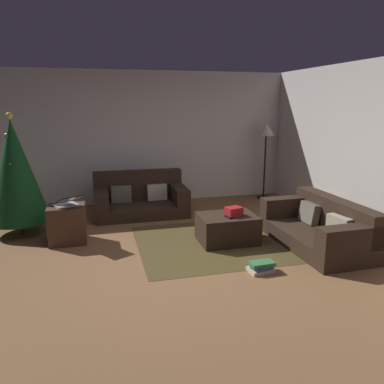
% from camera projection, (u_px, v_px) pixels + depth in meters
% --- Properties ---
extents(ground_plane, '(6.40, 6.40, 0.00)m').
position_uv_depth(ground_plane, '(166.00, 261.00, 4.87)').
color(ground_plane, brown).
extents(rear_partition, '(6.40, 0.12, 2.60)m').
position_uv_depth(rear_partition, '(136.00, 138.00, 7.53)').
color(rear_partition, silver).
rests_on(rear_partition, ground_plane).
extents(corner_partition, '(0.12, 6.40, 2.60)m').
position_uv_depth(corner_partition, '(383.00, 152.00, 5.34)').
color(corner_partition, silver).
rests_on(corner_partition, ground_plane).
extents(couch_left, '(1.64, 0.97, 0.75)m').
position_uv_depth(couch_left, '(140.00, 198.00, 6.93)').
color(couch_left, '#332319').
rests_on(couch_left, ground_plane).
extents(couch_right, '(0.92, 1.77, 0.66)m').
position_uv_depth(couch_right, '(321.00, 228.00, 5.36)').
color(couch_right, '#332319').
rests_on(couch_right, ground_plane).
extents(ottoman, '(0.82, 0.62, 0.40)m').
position_uv_depth(ottoman, '(227.00, 228.00, 5.50)').
color(ottoman, '#332319').
rests_on(ottoman, ground_plane).
extents(gift_box, '(0.26, 0.22, 0.13)m').
position_uv_depth(gift_box, '(234.00, 212.00, 5.41)').
color(gift_box, red).
rests_on(gift_box, ottoman).
extents(tv_remote, '(0.08, 0.17, 0.02)m').
position_uv_depth(tv_remote, '(229.00, 217.00, 5.33)').
color(tv_remote, black).
rests_on(tv_remote, ottoman).
extents(christmas_tree, '(0.91, 0.91, 1.85)m').
position_uv_depth(christmas_tree, '(15.00, 171.00, 5.69)').
color(christmas_tree, brown).
rests_on(christmas_tree, ground_plane).
extents(side_table, '(0.52, 0.44, 0.55)m').
position_uv_depth(side_table, '(67.00, 224.00, 5.46)').
color(side_table, '#4C3323').
rests_on(side_table, ground_plane).
extents(laptop, '(0.47, 0.51, 0.19)m').
position_uv_depth(laptop, '(68.00, 203.00, 5.34)').
color(laptop, silver).
rests_on(laptop, side_table).
extents(book_stack, '(0.31, 0.25, 0.13)m').
position_uv_depth(book_stack, '(261.00, 267.00, 4.54)').
color(book_stack, beige).
rests_on(book_stack, ground_plane).
extents(corner_lamp, '(0.36, 0.36, 1.57)m').
position_uv_depth(corner_lamp, '(266.00, 135.00, 7.80)').
color(corner_lamp, black).
rests_on(corner_lamp, ground_plane).
extents(area_rug, '(2.60, 2.00, 0.01)m').
position_uv_depth(area_rug, '(227.00, 241.00, 5.55)').
color(area_rug, '#4E4220').
rests_on(area_rug, ground_plane).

